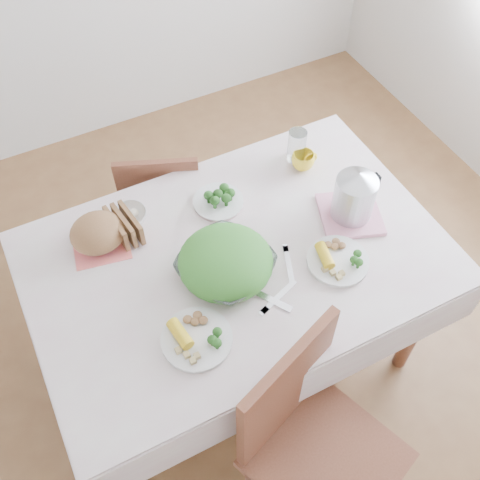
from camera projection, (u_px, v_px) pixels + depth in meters
name	position (u px, v px, depth m)	size (l,w,h in m)	color
floor	(238.00, 351.00, 2.64)	(3.60, 3.60, 0.00)	brown
dining_table	(238.00, 310.00, 2.35)	(1.40, 0.90, 0.75)	brown
tablecloth	(238.00, 257.00, 2.04)	(1.50, 1.00, 0.01)	silver
chair_near	(326.00, 461.00, 1.89)	(0.44, 0.44, 0.98)	brown
chair_far	(164.00, 190.00, 2.64)	(0.37, 0.37, 0.81)	brown
salad_bowl	(226.00, 266.00, 1.96)	(0.31, 0.31, 0.08)	white
dinner_plate_left	(197.00, 339.00, 1.82)	(0.24, 0.24, 0.02)	white
dinner_plate_right	(338.00, 261.00, 2.01)	(0.23, 0.23, 0.02)	white
broccoli_plate	(218.00, 202.00, 2.19)	(0.20, 0.20, 0.02)	beige
napkin	(101.00, 243.00, 2.07)	(0.20, 0.20, 0.00)	#FE6E68
bread_loaf	(98.00, 234.00, 2.03)	(0.20, 0.19, 0.12)	brown
fruit_bowl	(130.00, 216.00, 2.13)	(0.13, 0.13, 0.04)	white
yellow_mug	(303.00, 161.00, 2.29)	(0.10, 0.10, 0.08)	yellow
glass_tumbler	(297.00, 147.00, 2.30)	(0.07, 0.07, 0.14)	white
pink_tray	(350.00, 214.00, 2.15)	(0.23, 0.23, 0.02)	pink
electric_kettle	(355.00, 195.00, 2.06)	(0.15, 0.15, 0.22)	#B2B5BA
fork_left	(264.00, 297.00, 1.93)	(0.02, 0.21, 0.00)	silver
fork_right	(289.00, 265.00, 2.01)	(0.02, 0.17, 0.00)	silver
knife	(279.00, 296.00, 1.93)	(0.02, 0.18, 0.00)	silver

